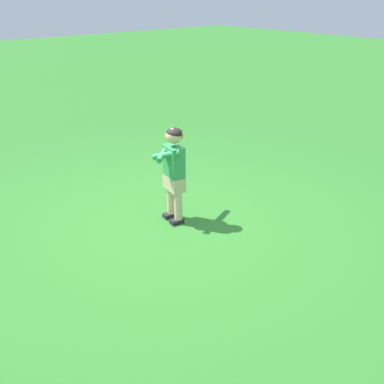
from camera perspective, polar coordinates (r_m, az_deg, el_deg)
name	(u,v)px	position (r m, az deg, el deg)	size (l,w,h in m)	color
ground_plane	(168,224)	(5.14, -3.00, -4.03)	(40.00, 40.00, 0.00)	#2D7528
child_batter	(173,166)	(4.97, -2.32, 3.23)	(0.58, 0.45, 1.08)	#232328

